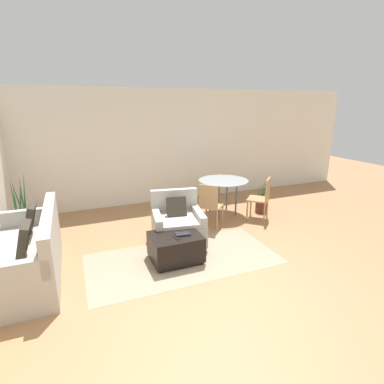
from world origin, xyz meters
The scene contains 13 objects.
ground_plane centered at (0.00, 0.00, 0.00)m, with size 20.00×20.00×0.00m, color #A3754C.
wall_back centered at (0.00, 3.89, 1.38)m, with size 12.00×0.06×2.75m.
area_rug centered at (-0.13, 0.82, 0.00)m, with size 2.98×1.47×0.01m.
couch centered at (-2.31, 1.15, 0.33)m, with size 0.88×1.99×0.96m.
armchair centered at (0.00, 1.45, 0.34)m, with size 0.99×1.03×0.88m.
ottoman centered at (-0.25, 0.83, 0.24)m, with size 0.77×0.63×0.43m.
book_stack centered at (-0.14, 0.79, 0.45)m, with size 0.24×0.15×0.03m.
tv_remote_primary centered at (-0.27, 0.72, 0.44)m, with size 0.07×0.17×0.01m.
potted_plant centered at (-2.53, 2.65, 0.25)m, with size 0.40×0.40×1.23m.
dining_table centered at (1.43, 2.44, 0.69)m, with size 1.09×1.09×0.78m.
dining_chair_near_left centered at (0.82, 1.83, 0.52)m, with size 0.59×0.59×0.90m.
dining_chair_near_right centered at (2.04, 1.83, 0.52)m, with size 0.59×0.59×0.90m.
potted_plant_small centered at (2.31, 2.19, 0.19)m, with size 0.28×0.28×0.75m.
Camera 1 is at (-1.62, -3.20, 2.37)m, focal length 28.00 mm.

